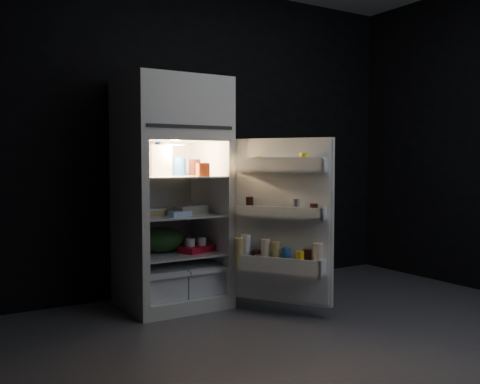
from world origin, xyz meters
TOP-DOWN VIEW (x-y plane):
  - floor at (0.00, 0.00)m, footprint 4.00×3.40m
  - wall_back at (0.00, 1.70)m, footprint 4.00×0.00m
  - refrigerator at (-0.53, 1.32)m, footprint 0.76×0.71m
  - fridge_door at (0.05, 0.63)m, footprint 0.55×0.71m
  - milk_jug at (-0.62, 1.34)m, footprint 0.17×0.17m
  - mayo_jar at (-0.44, 1.34)m, footprint 0.12×0.12m
  - jam_jar at (-0.32, 1.31)m, footprint 0.12×0.12m
  - amber_bottle at (-0.79, 1.41)m, footprint 0.09×0.09m
  - small_carton at (-0.38, 1.05)m, footprint 0.09×0.07m
  - egg_carton at (-0.42, 1.18)m, footprint 0.31×0.21m
  - pie at (-0.70, 1.39)m, footprint 0.34×0.34m
  - flat_package at (-0.55, 1.09)m, footprint 0.18×0.11m
  - wrapped_pkg at (-0.36, 1.38)m, footprint 0.14×0.13m
  - produce_bag at (-0.61, 1.33)m, footprint 0.41×0.36m
  - yogurt_tray at (-0.36, 1.19)m, footprint 0.32×0.24m
  - small_can_red at (-0.40, 1.45)m, footprint 0.07×0.07m
  - small_can_silver at (-0.33, 1.45)m, footprint 0.09×0.09m

SIDE VIEW (x-z plane):
  - floor at x=0.00m, z-range 0.00..0.00m
  - yogurt_tray at x=-0.36m, z-range 0.43..0.48m
  - small_can_red at x=-0.40m, z-range 0.43..0.52m
  - small_can_silver at x=-0.33m, z-range 0.43..0.52m
  - produce_bag at x=-0.61m, z-range 0.43..0.62m
  - fridge_door at x=0.05m, z-range 0.07..1.29m
  - pie at x=-0.70m, z-range 0.73..0.77m
  - flat_package at x=-0.55m, z-range 0.73..0.77m
  - wrapped_pkg at x=-0.36m, z-range 0.73..0.78m
  - egg_carton at x=-0.42m, z-range 0.73..0.80m
  - refrigerator at x=-0.53m, z-range 0.07..1.85m
  - small_carton at x=-0.38m, z-range 1.03..1.13m
  - jam_jar at x=-0.32m, z-range 1.03..1.16m
  - mayo_jar at x=-0.44m, z-range 1.03..1.17m
  - amber_bottle at x=-0.79m, z-range 1.03..1.25m
  - milk_jug at x=-0.62m, z-range 1.03..1.27m
  - wall_back at x=0.00m, z-range 0.00..2.70m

